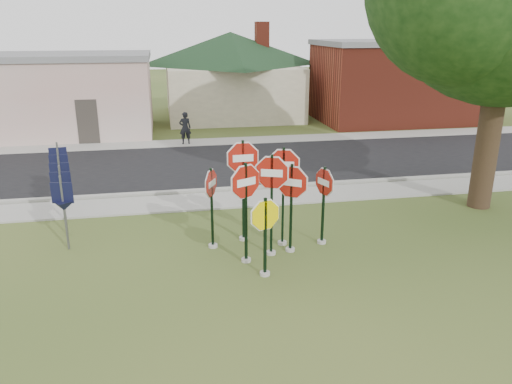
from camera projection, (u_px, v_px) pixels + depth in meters
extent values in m
plane|color=#33491B|center=(277.00, 277.00, 11.59)|extent=(120.00, 120.00, 0.00)
cube|color=#96968E|center=(240.00, 199.00, 16.71)|extent=(60.00, 1.60, 0.06)
cube|color=black|center=(224.00, 165.00, 20.91)|extent=(60.00, 7.00, 0.04)
cube|color=#96968E|center=(213.00, 142.00, 24.91)|extent=(60.00, 1.60, 0.06)
cube|color=#96968E|center=(236.00, 189.00, 17.63)|extent=(60.00, 0.20, 0.14)
cylinder|color=#A39F98|center=(271.00, 253.00, 12.74)|extent=(0.24, 0.24, 0.08)
cube|color=black|center=(272.00, 206.00, 12.34)|extent=(0.07, 0.07, 2.63)
cylinder|color=white|center=(272.00, 173.00, 12.07)|extent=(1.09, 0.42, 1.16)
cylinder|color=maroon|center=(272.00, 173.00, 12.07)|extent=(1.01, 0.39, 1.07)
cube|color=white|center=(272.00, 173.00, 12.07)|extent=(0.50, 0.20, 0.18)
cylinder|color=#A39F98|center=(265.00, 273.00, 11.67)|extent=(0.24, 0.24, 0.08)
cube|color=black|center=(265.00, 237.00, 11.38)|extent=(0.07, 0.07, 1.92)
cylinder|color=white|center=(265.00, 215.00, 11.21)|extent=(0.98, 0.33, 1.02)
cylinder|color=#E5CE00|center=(265.00, 215.00, 11.21)|extent=(0.91, 0.31, 0.95)
cylinder|color=#A39F98|center=(246.00, 260.00, 12.35)|extent=(0.24, 0.24, 0.08)
cube|color=black|center=(246.00, 214.00, 11.96)|extent=(0.08, 0.07, 2.53)
cylinder|color=white|center=(246.00, 182.00, 11.71)|extent=(1.04, 0.54, 1.16)
cylinder|color=maroon|center=(246.00, 182.00, 11.71)|extent=(0.96, 0.50, 1.07)
cube|color=white|center=(246.00, 182.00, 11.71)|extent=(0.48, 0.25, 0.18)
cylinder|color=#A39F98|center=(290.00, 249.00, 12.93)|extent=(0.24, 0.24, 0.08)
cube|color=black|center=(291.00, 209.00, 12.57)|extent=(0.08, 0.08, 2.33)
cylinder|color=white|center=(292.00, 182.00, 12.35)|extent=(0.97, 0.67, 1.16)
cylinder|color=maroon|center=(292.00, 182.00, 12.35)|extent=(0.90, 0.63, 1.08)
cube|color=white|center=(292.00, 182.00, 12.35)|extent=(0.45, 0.31, 0.19)
cylinder|color=#A39F98|center=(282.00, 243.00, 13.33)|extent=(0.24, 0.24, 0.08)
cube|color=black|center=(283.00, 197.00, 12.92)|extent=(0.07, 0.06, 2.66)
cylinder|color=white|center=(284.00, 165.00, 12.64)|extent=(1.13, 0.28, 1.15)
cylinder|color=maroon|center=(284.00, 165.00, 12.64)|extent=(1.04, 0.26, 1.07)
cube|color=white|center=(284.00, 165.00, 12.64)|extent=(0.52, 0.13, 0.18)
cylinder|color=#A39F98|center=(244.00, 238.00, 13.60)|extent=(0.24, 0.24, 0.08)
cube|color=black|center=(243.00, 192.00, 13.18)|extent=(0.06, 0.05, 2.77)
cylinder|color=white|center=(243.00, 158.00, 12.89)|extent=(1.18, 0.07, 1.18)
cylinder|color=maroon|center=(243.00, 158.00, 12.89)|extent=(1.09, 0.07, 1.09)
cube|color=white|center=(243.00, 158.00, 12.89)|extent=(0.54, 0.04, 0.19)
cylinder|color=#A39F98|center=(322.00, 242.00, 13.40)|extent=(0.24, 0.24, 0.08)
cube|color=black|center=(323.00, 206.00, 13.07)|extent=(0.07, 0.07, 2.13)
cylinder|color=white|center=(324.00, 182.00, 12.86)|extent=(0.35, 0.96, 1.01)
cylinder|color=maroon|center=(324.00, 182.00, 12.86)|extent=(0.33, 0.89, 0.94)
cube|color=white|center=(324.00, 182.00, 12.86)|extent=(0.16, 0.44, 0.16)
cylinder|color=#A39F98|center=(213.00, 246.00, 13.15)|extent=(0.24, 0.24, 0.08)
cube|color=black|center=(212.00, 209.00, 12.82)|extent=(0.07, 0.08, 2.17)
cylinder|color=white|center=(211.00, 183.00, 12.60)|extent=(0.47, 0.89, 0.99)
cylinder|color=maroon|center=(211.00, 183.00, 12.60)|extent=(0.44, 0.83, 0.92)
cube|color=white|center=(211.00, 183.00, 12.60)|extent=(0.22, 0.41, 0.16)
cube|color=#59595E|center=(65.00, 213.00, 12.73)|extent=(0.05, 0.05, 2.00)
cube|color=black|center=(62.00, 193.00, 12.56)|extent=(0.55, 0.13, 0.55)
cone|color=black|center=(64.00, 206.00, 12.67)|extent=(0.65, 0.65, 0.25)
cube|color=#59595E|center=(63.00, 201.00, 13.63)|extent=(0.05, 0.05, 2.00)
cube|color=black|center=(61.00, 182.00, 13.46)|extent=(0.55, 0.09, 0.55)
cone|color=black|center=(62.00, 194.00, 13.57)|extent=(0.62, 0.62, 0.25)
cube|color=#59595E|center=(62.00, 190.00, 14.53)|extent=(0.05, 0.05, 2.00)
cube|color=black|center=(60.00, 172.00, 14.35)|extent=(0.55, 0.05, 0.55)
cone|color=black|center=(61.00, 184.00, 14.46)|extent=(0.58, 0.58, 0.25)
cube|color=#59595E|center=(61.00, 181.00, 15.43)|extent=(0.05, 0.05, 2.00)
cube|color=black|center=(59.00, 163.00, 15.25)|extent=(0.55, 0.05, 0.55)
cone|color=black|center=(60.00, 174.00, 15.36)|extent=(0.58, 0.58, 0.25)
cube|color=#59595E|center=(60.00, 172.00, 16.32)|extent=(0.05, 0.05, 2.00)
cube|color=black|center=(58.00, 156.00, 16.15)|extent=(0.55, 0.09, 0.55)
cone|color=black|center=(60.00, 166.00, 16.26)|extent=(0.62, 0.62, 0.25)
cube|color=beige|center=(34.00, 97.00, 26.17)|extent=(12.00, 6.00, 4.00)
cube|color=slate|center=(28.00, 57.00, 25.52)|extent=(12.20, 6.20, 0.30)
cube|color=#332D28|center=(88.00, 122.00, 24.20)|extent=(1.00, 0.10, 2.20)
cube|color=beige|center=(231.00, 91.00, 31.94)|extent=(8.00, 8.00, 3.20)
pyramid|color=black|center=(230.00, 32.00, 30.80)|extent=(11.60, 11.60, 2.00)
cube|color=maroon|center=(262.00, 35.00, 31.22)|extent=(0.80, 0.80, 1.60)
cube|color=maroon|center=(402.00, 83.00, 30.22)|extent=(10.00, 6.00, 4.50)
cube|color=slate|center=(406.00, 43.00, 29.47)|extent=(10.20, 6.20, 0.30)
cube|color=white|center=(393.00, 83.00, 27.01)|extent=(2.00, 0.08, 0.90)
cylinder|color=black|center=(490.00, 124.00, 15.31)|extent=(0.70, 0.70, 5.39)
cylinder|color=black|center=(477.00, 74.00, 39.03)|extent=(0.50, 0.50, 4.00)
sphere|color=black|center=(484.00, 25.00, 37.89)|extent=(5.60, 5.60, 5.60)
imported|color=black|center=(185.00, 128.00, 24.19)|extent=(0.59, 0.40, 1.57)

